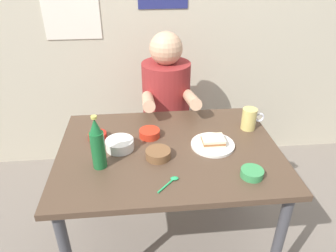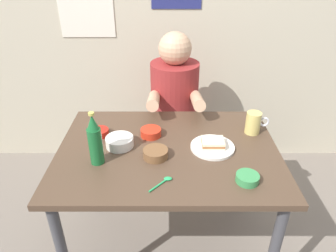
{
  "view_description": "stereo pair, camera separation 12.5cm",
  "coord_description": "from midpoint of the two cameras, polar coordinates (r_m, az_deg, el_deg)",
  "views": [
    {
      "loc": [
        -0.13,
        -1.28,
        1.61
      ],
      "look_at": [
        0.0,
        0.05,
        0.84
      ],
      "focal_mm": 33.01,
      "sensor_mm": 36.0,
      "label": 1
    },
    {
      "loc": [
        -0.0,
        -1.28,
        1.61
      ],
      "look_at": [
        0.0,
        0.05,
        0.84
      ],
      "focal_mm": 33.01,
      "sensor_mm": 36.0,
      "label": 2
    }
  ],
  "objects": [
    {
      "name": "ground_plane",
      "position": [
        2.06,
        -1.71,
        -21.45
      ],
      "size": [
        6.0,
        6.0,
        0.0
      ],
      "primitive_type": "plane",
      "color": "slate"
    },
    {
      "name": "dining_table",
      "position": [
        1.6,
        -2.06,
        -6.94
      ],
      "size": [
        1.1,
        0.8,
        0.74
      ],
      "color": "#4C3828",
      "rests_on": "ground"
    },
    {
      "name": "stool",
      "position": [
        2.29,
        -1.87,
        -3.37
      ],
      "size": [
        0.34,
        0.34,
        0.45
      ],
      "color": "#4C4C51",
      "rests_on": "ground"
    },
    {
      "name": "person_seated",
      "position": [
        2.08,
        -2.03,
        6.07
      ],
      "size": [
        0.33,
        0.56,
        0.72
      ],
      "color": "maroon",
      "rests_on": "stool"
    },
    {
      "name": "plate_orange",
      "position": [
        1.58,
        5.98,
        -3.41
      ],
      "size": [
        0.22,
        0.22,
        0.01
      ],
      "primitive_type": "cylinder",
      "color": "silver",
      "rests_on": "dining_table"
    },
    {
      "name": "sandwich",
      "position": [
        1.56,
        6.03,
        -2.64
      ],
      "size": [
        0.11,
        0.09,
        0.04
      ],
      "color": "beige",
      "rests_on": "plate_orange"
    },
    {
      "name": "beer_mug",
      "position": [
        1.73,
        12.83,
        1.26
      ],
      "size": [
        0.13,
        0.08,
        0.12
      ],
      "color": "#D1BC66",
      "rests_on": "dining_table"
    },
    {
      "name": "beer_bottle",
      "position": [
        1.41,
        -15.38,
        -3.4
      ],
      "size": [
        0.06,
        0.06,
        0.26
      ],
      "color": "#19602D",
      "rests_on": "dining_table"
    },
    {
      "name": "condiment_bowl_brown",
      "position": [
        1.47,
        -4.26,
        -5.17
      ],
      "size": [
        0.12,
        0.12,
        0.04
      ],
      "color": "brown",
      "rests_on": "dining_table"
    },
    {
      "name": "sambal_bowl_red",
      "position": [
        1.67,
        -14.99,
        -1.77
      ],
      "size": [
        0.1,
        0.1,
        0.03
      ],
      "color": "#B21E14",
      "rests_on": "dining_table"
    },
    {
      "name": "rice_bowl_white",
      "position": [
        1.56,
        -11.17,
        -3.32
      ],
      "size": [
        0.14,
        0.14,
        0.05
      ],
      "color": "silver",
      "rests_on": "dining_table"
    },
    {
      "name": "sauce_bowl_chili",
      "position": [
        1.64,
        -5.6,
        -1.35
      ],
      "size": [
        0.11,
        0.11,
        0.04
      ],
      "color": "red",
      "rests_on": "dining_table"
    },
    {
      "name": "dip_bowl_green",
      "position": [
        1.4,
        12.79,
        -8.49
      ],
      "size": [
        0.1,
        0.1,
        0.03
      ],
      "color": "#388C4C",
      "rests_on": "dining_table"
    },
    {
      "name": "spoon",
      "position": [
        1.34,
        -2.16,
        -10.23
      ],
      "size": [
        0.1,
        0.1,
        0.01
      ],
      "color": "#26A559",
      "rests_on": "dining_table"
    }
  ]
}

